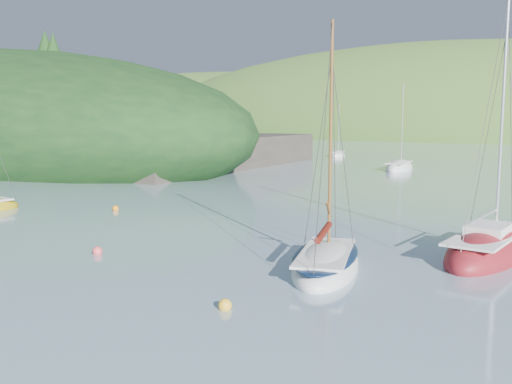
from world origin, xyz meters
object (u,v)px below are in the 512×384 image
Objects in this scene: daysailer_white at (326,264)px; distant_sloop_c at (338,155)px; sloop_red at (489,251)px; distant_sloop_a at (399,168)px.

daysailer_white reaches higher than distant_sloop_c.
sloop_red reaches higher than distant_sloop_a.
sloop_red is at bearing 31.07° from daysailer_white.
distant_sloop_c is (-36.51, 49.42, -0.07)m from sloop_red.
daysailer_white is 0.97× the size of distant_sloop_a.
sloop_red is at bearing -72.79° from distant_sloop_a.
daysailer_white is at bearing -82.28° from distant_sloop_c.
distant_sloop_a is 1.25× the size of distant_sloop_c.
distant_sloop_a reaches higher than daysailer_white.
daysailer_white is 0.86× the size of sloop_red.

